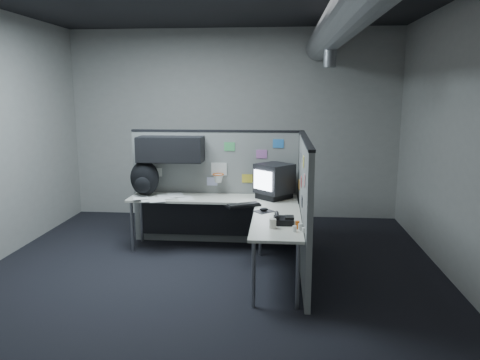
# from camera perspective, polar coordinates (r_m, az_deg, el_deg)

# --- Properties ---
(room) EXTENTS (5.62, 5.62, 3.22)m
(room) POSITION_cam_1_polar(r_m,az_deg,el_deg) (5.22, 2.22, 10.05)
(room) COLOR black
(room) RESTS_ON ground
(partition_back) EXTENTS (2.44, 0.42, 1.63)m
(partition_back) POSITION_cam_1_polar(r_m,az_deg,el_deg) (6.63, -4.35, 0.61)
(partition_back) COLOR slate
(partition_back) RESTS_ON ground
(partition_right) EXTENTS (0.07, 2.23, 1.63)m
(partition_right) POSITION_cam_1_polar(r_m,az_deg,el_deg) (5.59, 7.81, -3.22)
(partition_right) COLOR slate
(partition_right) RESTS_ON ground
(desk) EXTENTS (2.31, 2.11, 0.73)m
(desk) POSITION_cam_1_polar(r_m,az_deg,el_deg) (6.14, -1.40, -3.83)
(desk) COLOR beige
(desk) RESTS_ON ground
(monitor) EXTENTS (0.58, 0.58, 0.47)m
(monitor) POSITION_cam_1_polar(r_m,az_deg,el_deg) (6.33, 4.19, -0.08)
(monitor) COLOR black
(monitor) RESTS_ON desk
(keyboard) EXTENTS (0.45, 0.35, 0.04)m
(keyboard) POSITION_cam_1_polar(r_m,az_deg,el_deg) (5.90, 0.42, -3.08)
(keyboard) COLOR black
(keyboard) RESTS_ON desk
(mouse) EXTENTS (0.28, 0.28, 0.05)m
(mouse) POSITION_cam_1_polar(r_m,az_deg,el_deg) (5.67, 2.93, -3.70)
(mouse) COLOR black
(mouse) RESTS_ON desk
(phone) EXTENTS (0.22, 0.24, 0.11)m
(phone) POSITION_cam_1_polar(r_m,az_deg,el_deg) (5.17, 5.29, -4.85)
(phone) COLOR black
(phone) RESTS_ON desk
(bottles) EXTENTS (0.14, 0.17, 0.08)m
(bottles) POSITION_cam_1_polar(r_m,az_deg,el_deg) (4.93, 7.17, -5.74)
(bottles) COLOR silver
(bottles) RESTS_ON desk
(cup) EXTENTS (0.09, 0.09, 0.10)m
(cup) POSITION_cam_1_polar(r_m,az_deg,el_deg) (4.98, 4.02, -5.32)
(cup) COLOR beige
(cup) RESTS_ON desk
(papers) EXTENTS (0.90, 0.66, 0.02)m
(papers) POSITION_cam_1_polar(r_m,az_deg,el_deg) (6.43, -9.46, -2.15)
(papers) COLOR white
(papers) RESTS_ON desk
(backpack) EXTENTS (0.46, 0.44, 0.49)m
(backpack) POSITION_cam_1_polar(r_m,az_deg,el_deg) (6.61, -11.56, 0.15)
(backpack) COLOR black
(backpack) RESTS_ON desk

